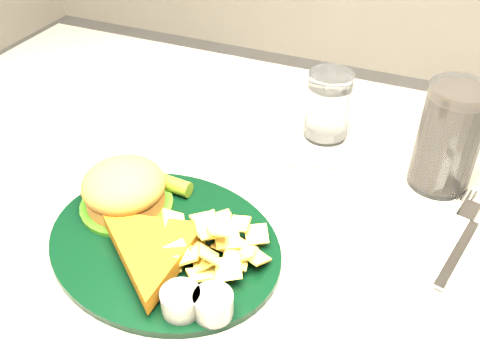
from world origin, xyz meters
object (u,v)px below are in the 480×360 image
(dinner_plate, at_px, (162,225))
(water_glass, at_px, (328,106))
(fork_napkin, at_px, (458,248))
(cola_glass, at_px, (449,138))

(dinner_plate, xyz_separation_m, water_glass, (0.11, 0.31, 0.02))
(dinner_plate, height_order, fork_napkin, dinner_plate)
(fork_napkin, bearing_deg, water_glass, 152.68)
(water_glass, bearing_deg, cola_glass, -17.51)
(fork_napkin, bearing_deg, cola_glass, 120.33)
(dinner_plate, relative_size, water_glass, 2.80)
(dinner_plate, relative_size, cola_glass, 1.99)
(cola_glass, distance_m, fork_napkin, 0.15)
(dinner_plate, bearing_deg, fork_napkin, 35.82)
(dinner_plate, bearing_deg, cola_glass, 55.98)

